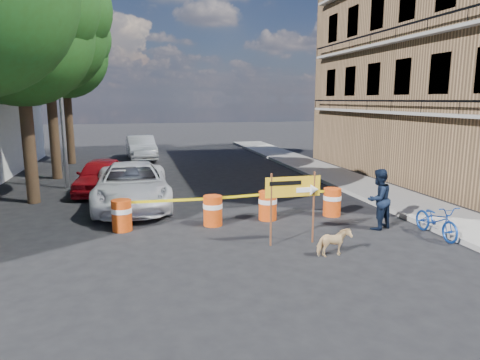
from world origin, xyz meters
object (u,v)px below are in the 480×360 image
dog (334,243)px  sedan_silver (141,148)px  pedestrian (378,199)px  sedan_red (101,176)px  bicycle (438,205)px  barrel_far_left (122,215)px  suv_white (132,185)px  barrel_far_right (332,201)px  barrel_mid_right (268,205)px  detour_sign (300,192)px  barrel_mid_left (213,210)px

dog → sedan_silver: bearing=6.4°
pedestrian → sedan_silver: pedestrian is taller
dog → sedan_red: sedan_red is taller
bicycle → barrel_far_left: bearing=164.5°
suv_white → sedan_red: 2.95m
barrel_far_right → sedan_red: 9.30m
barrel_far_right → suv_white: (-6.26, 2.82, 0.29)m
sedan_silver → barrel_mid_right: bearing=-81.1°
suv_white → barrel_far_right: bearing=-24.2°
dog → suv_white: size_ratio=0.15×
sedan_silver → detour_sign: bearing=-82.5°
bicycle → sedan_silver: bearing=115.0°
barrel_mid_right → dog: (0.58, -3.43, -0.13)m
sedan_red → detour_sign: bearing=-47.3°
bicycle → suv_white: 9.76m
barrel_mid_right → pedestrian: bearing=-30.8°
detour_sign → pedestrian: detour_sign is taller
bicycle → sedan_red: size_ratio=0.44×
barrel_far_left → barrel_far_right: size_ratio=1.00×
barrel_mid_right → suv_white: (-4.11, 2.77, 0.29)m
pedestrian → suv_white: size_ratio=0.32×
barrel_mid_right → detour_sign: (0.12, -2.36, 0.92)m
dog → pedestrian: bearing=-58.2°
barrel_far_left → sedan_silver: bearing=87.0°
barrel_far_left → dog: 5.99m
detour_sign → suv_white: size_ratio=0.35×
sedan_red → suv_white: bearing=-57.5°
barrel_far_right → detour_sign: detour_sign is taller
barrel_far_right → detour_sign: bearing=-131.4°
bicycle → dog: size_ratio=2.15×
barrel_mid_left → suv_white: (-2.33, 2.97, 0.29)m
suv_white → barrel_mid_right: bearing=-34.0°
barrel_mid_left → barrel_far_right: same height
detour_sign → bicycle: detour_sign is taller
barrel_far_left → detour_sign: size_ratio=0.48×
suv_white → sedan_silver: (0.49, 12.18, -0.01)m
dog → sedan_silver: size_ratio=0.18×
barrel_far_right → pedestrian: 1.80m
detour_sign → dog: bearing=-66.5°
suv_white → sedan_silver: suv_white is taller
barrel_far_right → dog: bearing=-115.0°
detour_sign → barrel_far_left: bearing=153.7°
barrel_mid_right → sedan_silver: bearing=103.6°
barrel_far_right → barrel_far_left: bearing=-179.5°
barrel_far_left → suv_white: bearing=84.3°
sedan_red → barrel_far_right: bearing=-28.6°
dog → sedan_red: 10.68m
barrel_mid_left → barrel_mid_right: 1.79m
barrel_mid_left → barrel_far_left: bearing=177.8°
detour_sign → dog: detour_sign is taller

